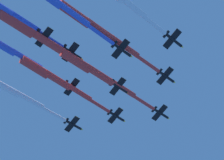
# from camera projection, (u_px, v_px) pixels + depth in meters

# --- Properties ---
(jet_lead) EXTENTS (56.10, 22.96, 4.46)m
(jet_lead) POSITION_uv_depth(u_px,v_px,m) (100.00, 75.00, 167.22)
(jet_lead) COLOR black
(jet_port_inner) EXTENTS (53.55, 21.10, 4.52)m
(jet_port_inner) POSITION_uv_depth(u_px,v_px,m) (58.00, 80.00, 171.17)
(jet_port_inner) COLOR black
(jet_starboard_inner) EXTENTS (56.98, 22.98, 4.47)m
(jet_starboard_inner) POSITION_uv_depth(u_px,v_px,m) (100.00, 31.00, 155.42)
(jet_starboard_inner) COLOR black
(jet_port_mid) EXTENTS (59.04, 24.02, 4.51)m
(jet_port_mid) POSITION_uv_depth(u_px,v_px,m) (45.00, 41.00, 155.18)
(jet_port_mid) COLOR black
(jet_starboard_mid) EXTENTS (58.34, 23.53, 4.49)m
(jet_starboard_mid) POSITION_uv_depth(u_px,v_px,m) (3.00, 87.00, 170.73)
(jet_starboard_mid) COLOR black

